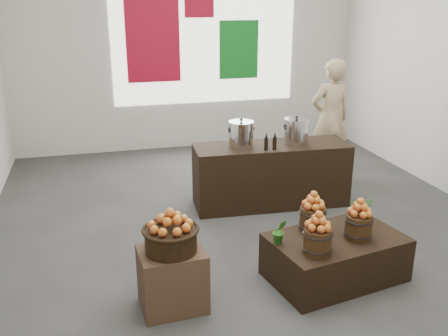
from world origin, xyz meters
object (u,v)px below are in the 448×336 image
object	(u,v)px
crate	(172,279)
counter	(271,175)
wicker_basket	(171,240)
stock_pot_center	(296,132)
shopper	(330,119)
display_table	(335,257)
stock_pot_left	(241,135)

from	to	relation	value
crate	counter	world-z (taller)	counter
wicker_basket	stock_pot_center	world-z (taller)	stock_pot_center
crate	shopper	size ratio (longest dim) A/B	0.31
crate	display_table	distance (m)	1.60
crate	stock_pot_left	xyz separation A→B (m)	(1.21, 1.98, 0.68)
stock_pot_center	wicker_basket	bearing A→B (deg)	-134.82
crate	counter	size ratio (longest dim) A/B	0.28
crate	stock_pot_left	distance (m)	2.42
counter	stock_pot_left	bearing A→B (deg)	-180.00
wicker_basket	counter	size ratio (longest dim) A/B	0.22
display_table	counter	xyz separation A→B (m)	(0.02, 1.88, 0.19)
crate	counter	xyz separation A→B (m)	(1.61, 1.96, 0.13)
wicker_basket	shopper	size ratio (longest dim) A/B	0.25
crate	shopper	bearing A→B (deg)	44.62
stock_pot_left	crate	bearing A→B (deg)	-121.41
crate	wicker_basket	xyz separation A→B (m)	(0.00, 0.00, 0.38)
stock_pot_center	crate	bearing A→B (deg)	-134.82
wicker_basket	stock_pot_left	distance (m)	2.34
stock_pot_left	wicker_basket	bearing A→B (deg)	-121.41
shopper	stock_pot_center	bearing A→B (deg)	38.81
counter	shopper	distance (m)	1.54
wicker_basket	stock_pot_left	world-z (taller)	stock_pot_left
counter	stock_pot_left	size ratio (longest dim) A/B	6.47
stock_pot_center	shopper	bearing A→B (deg)	43.35
stock_pot_left	display_table	bearing A→B (deg)	-78.61
crate	wicker_basket	size ratio (longest dim) A/B	1.25
display_table	counter	bearing A→B (deg)	78.90
display_table	counter	world-z (taller)	counter
wicker_basket	stock_pot_center	size ratio (longest dim) A/B	1.45
crate	display_table	xyz separation A→B (m)	(1.59, 0.08, -0.06)
display_table	shopper	distance (m)	3.04
counter	stock_pot_center	size ratio (longest dim) A/B	6.47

